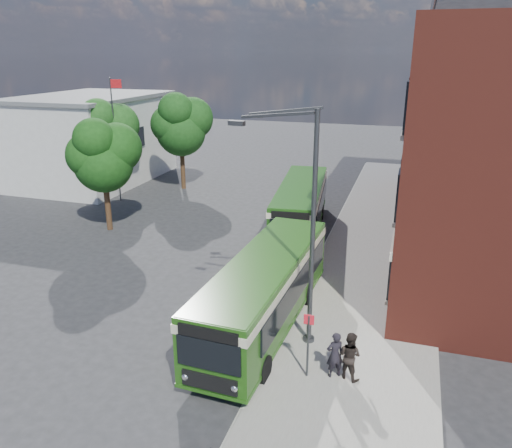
% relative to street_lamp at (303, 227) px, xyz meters
% --- Properties ---
extents(ground, '(120.00, 120.00, 0.00)m').
position_rel_street_lamp_xyz_m(ground, '(-4.84, 2.00, -4.79)').
color(ground, '#2A2A2D').
rests_on(ground, ground).
extents(pavement, '(6.00, 48.00, 0.15)m').
position_rel_street_lamp_xyz_m(pavement, '(2.16, 10.00, -4.72)').
color(pavement, gray).
rests_on(pavement, ground).
extents(kerb_line, '(0.12, 48.00, 0.01)m').
position_rel_street_lamp_xyz_m(kerb_line, '(-0.89, 10.00, -4.79)').
color(kerb_line, beige).
rests_on(kerb_line, ground).
extents(white_building, '(9.40, 13.40, 7.30)m').
position_rel_street_lamp_xyz_m(white_building, '(-22.84, 20.00, -1.13)').
color(white_building, beige).
rests_on(white_building, ground).
extents(flagpole, '(0.95, 0.10, 9.00)m').
position_rel_street_lamp_xyz_m(flagpole, '(-17.29, 15.00, 0.15)').
color(flagpole, '#36383A').
rests_on(flagpole, ground).
extents(street_lamp, '(2.96, 2.38, 9.00)m').
position_rel_street_lamp_xyz_m(street_lamp, '(0.00, 0.00, 0.00)').
color(street_lamp, '#36383A').
rests_on(street_lamp, ground).
extents(bus_stop_sign, '(0.35, 0.08, 2.52)m').
position_rel_street_lamp_xyz_m(bus_stop_sign, '(0.76, -2.20, -3.28)').
color(bus_stop_sign, '#36383A').
rests_on(bus_stop_sign, ground).
extents(bus_front, '(3.03, 10.77, 3.02)m').
position_rel_street_lamp_xyz_m(bus_front, '(-1.64, 0.70, -2.96)').
color(bus_front, '#204F12').
rests_on(bus_front, ground).
extents(bus_rear, '(3.77, 10.87, 3.02)m').
position_rel_street_lamp_xyz_m(bus_rear, '(-2.85, 12.57, -2.96)').
color(bus_rear, '#1E4E14').
rests_on(bus_rear, ground).
extents(pedestrian_a, '(0.74, 0.68, 1.69)m').
position_rel_street_lamp_xyz_m(pedestrian_a, '(1.65, -1.93, -3.79)').
color(pedestrian_a, black).
rests_on(pedestrian_a, pavement).
extents(pedestrian_b, '(1.04, 0.94, 1.74)m').
position_rel_street_lamp_xyz_m(pedestrian_b, '(2.14, -1.85, -3.77)').
color(pedestrian_b, black).
rests_on(pedestrian_b, pavement).
extents(tree_left, '(4.21, 4.01, 7.12)m').
position_rel_street_lamp_xyz_m(tree_left, '(-14.41, 9.07, 0.03)').
color(tree_left, '#372514').
rests_on(tree_left, ground).
extents(tree_mid, '(4.48, 4.26, 7.57)m').
position_rel_street_lamp_xyz_m(tree_mid, '(-18.56, 15.68, 0.34)').
color(tree_mid, '#372514').
rests_on(tree_mid, ground).
extents(tree_right, '(4.63, 4.40, 7.81)m').
position_rel_street_lamp_xyz_m(tree_right, '(-14.24, 19.62, 0.51)').
color(tree_right, '#372514').
rests_on(tree_right, ground).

